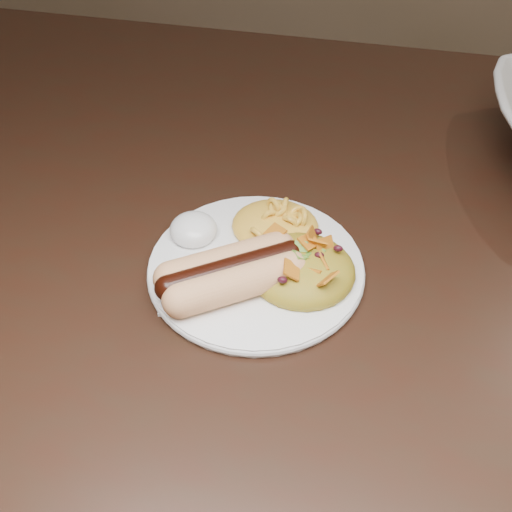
# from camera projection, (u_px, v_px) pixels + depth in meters

# --- Properties ---
(table) EXTENTS (1.60, 0.90, 0.75)m
(table) POSITION_uv_depth(u_px,v_px,m) (322.00, 293.00, 0.68)
(table) COLOR black
(table) RESTS_ON floor
(plate) EXTENTS (0.22, 0.22, 0.01)m
(plate) POSITION_uv_depth(u_px,v_px,m) (256.00, 267.00, 0.57)
(plate) COLOR white
(plate) RESTS_ON table
(hotdog) EXTENTS (0.11, 0.12, 0.03)m
(hotdog) POSITION_uv_depth(u_px,v_px,m) (231.00, 272.00, 0.54)
(hotdog) COLOR #FAB789
(hotdog) RESTS_ON plate
(mac_and_cheese) EXTENTS (0.10, 0.09, 0.03)m
(mac_and_cheese) POSITION_uv_depth(u_px,v_px,m) (276.00, 216.00, 0.59)
(mac_and_cheese) COLOR #F3A94B
(mac_and_cheese) RESTS_ON plate
(sour_cream) EXTENTS (0.06, 0.06, 0.03)m
(sour_cream) POSITION_uv_depth(u_px,v_px,m) (193.00, 225.00, 0.59)
(sour_cream) COLOR white
(sour_cream) RESTS_ON plate
(taco_salad) EXTENTS (0.10, 0.10, 0.04)m
(taco_salad) POSITION_uv_depth(u_px,v_px,m) (302.00, 262.00, 0.55)
(taco_salad) COLOR #CE6208
(taco_salad) RESTS_ON plate
(fork) EXTENTS (0.03, 0.13, 0.00)m
(fork) POSITION_uv_depth(u_px,v_px,m) (180.00, 276.00, 0.57)
(fork) COLOR white
(fork) RESTS_ON table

